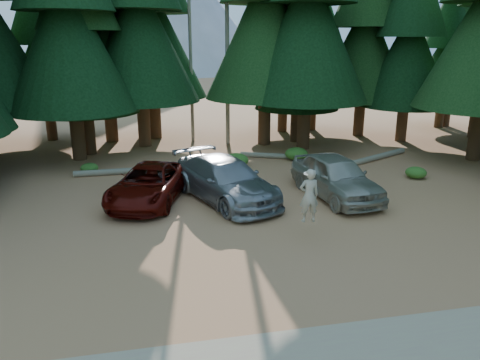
{
  "coord_description": "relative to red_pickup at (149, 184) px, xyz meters",
  "views": [
    {
      "loc": [
        -4.2,
        -13.42,
        6.32
      ],
      "look_at": [
        -0.84,
        2.84,
        1.25
      ],
      "focal_mm": 35.0,
      "sensor_mm": 36.0,
      "label": 1
    }
  ],
  "objects": [
    {
      "name": "shrub_edge_east",
      "position": [
        12.28,
        0.75,
        -0.46
      ],
      "size": [
        0.97,
        0.97,
        0.53
      ],
      "primitive_type": "ellipsoid",
      "color": "#347021",
      "rests_on": "ground"
    },
    {
      "name": "log_right",
      "position": [
        12.25,
        4.32,
        -0.57
      ],
      "size": [
        4.3,
        2.48,
        0.3
      ],
      "primitive_type": "cylinder",
      "rotation": [
        0.0,
        1.57,
        0.49
      ],
      "color": "gray",
      "rests_on": "ground"
    },
    {
      "name": "shrub_center_right",
      "position": [
        3.64,
        3.29,
        -0.44
      ],
      "size": [
        1.04,
        1.04,
        0.57
      ],
      "primitive_type": "ellipsoid",
      "color": "#347021",
      "rests_on": "ground"
    },
    {
      "name": "silver_minivan_center",
      "position": [
        3.01,
        -0.49,
        0.12
      ],
      "size": [
        4.27,
        6.28,
        1.69
      ],
      "primitive_type": "imported",
      "rotation": [
        0.0,
        0.0,
        0.36
      ],
      "color": "#929499",
      "rests_on": "ground"
    },
    {
      "name": "shrub_right",
      "position": [
        8.83,
        3.07,
        -0.4
      ],
      "size": [
        1.18,
        1.18,
        0.65
      ],
      "primitive_type": "ellipsoid",
      "color": "#347021",
      "rests_on": "ground"
    },
    {
      "name": "log_mid",
      "position": [
        6.65,
        5.75,
        -0.58
      ],
      "size": [
        3.26,
        1.61,
        0.28
      ],
      "primitive_type": "cylinder",
      "rotation": [
        0.0,
        1.57,
        -0.41
      ],
      "color": "gray",
      "rests_on": "ground"
    },
    {
      "name": "mountain_peak",
      "position": [
        1.57,
        83.48,
        11.98
      ],
      "size": [
        48.0,
        50.0,
        28.0
      ],
      "color": "gray",
      "rests_on": "ground"
    },
    {
      "name": "log_left",
      "position": [
        -1.39,
        4.16,
        -0.57
      ],
      "size": [
        4.17,
        0.33,
        0.3
      ],
      "primitive_type": "cylinder",
      "rotation": [
        0.0,
        1.57,
        0.01
      ],
      "color": "gray",
      "rests_on": "ground"
    },
    {
      "name": "snag_back",
      "position": [
        2.96,
        11.25,
        4.28
      ],
      "size": [
        0.2,
        0.2,
        10.0
      ],
      "primitive_type": "cylinder",
      "color": "gray",
      "rests_on": "ground"
    },
    {
      "name": "forest_belt_north",
      "position": [
        4.16,
        10.25,
        -0.72
      ],
      "size": [
        36.0,
        7.0,
        22.0
      ],
      "primitive_type": null,
      "color": "black",
      "rests_on": "ground"
    },
    {
      "name": "shrub_far_right",
      "position": [
        7.87,
        5.14,
        -0.39
      ],
      "size": [
        1.23,
        1.23,
        0.68
      ],
      "primitive_type": "ellipsoid",
      "color": "#347021",
      "rests_on": "ground"
    },
    {
      "name": "frisbee_player",
      "position": [
        5.05,
        -4.58,
        0.7
      ],
      "size": [
        0.66,
        0.45,
        1.79
      ],
      "rotation": [
        0.0,
        0.0,
        3.13
      ],
      "color": "beige",
      "rests_on": "ground"
    },
    {
      "name": "shrub_far_left",
      "position": [
        -2.8,
        4.8,
        -0.49
      ],
      "size": [
        0.85,
        0.85,
        0.47
      ],
      "primitive_type": "ellipsoid",
      "color": "#347021",
      "rests_on": "ground"
    },
    {
      "name": "silver_minivan_right",
      "position": [
        7.51,
        -1.02,
        0.15
      ],
      "size": [
        2.68,
        5.35,
        1.75
      ],
      "primitive_type": "imported",
      "rotation": [
        0.0,
        0.0,
        0.12
      ],
      "color": "#B0AC9D",
      "rests_on": "ground"
    },
    {
      "name": "ground",
      "position": [
        4.16,
        -4.75,
        -0.72
      ],
      "size": [
        160.0,
        160.0,
        0.0
      ],
      "primitive_type": "plane",
      "color": "#B57B4C",
      "rests_on": "ground"
    },
    {
      "name": "snag_front",
      "position": [
        4.96,
        9.75,
        5.28
      ],
      "size": [
        0.24,
        0.24,
        12.0
      ],
      "primitive_type": "cylinder",
      "color": "gray",
      "rests_on": "ground"
    },
    {
      "name": "shrub_center_left",
      "position": [
        4.41,
        4.39,
        -0.37
      ],
      "size": [
        1.27,
        1.27,
        0.7
      ],
      "primitive_type": "ellipsoid",
      "color": "#347021",
      "rests_on": "ground"
    },
    {
      "name": "shrub_left",
      "position": [
        1.82,
        2.83,
        -0.47
      ],
      "size": [
        0.91,
        0.91,
        0.5
      ],
      "primitive_type": "ellipsoid",
      "color": "#347021",
      "rests_on": "ground"
    },
    {
      "name": "red_pickup",
      "position": [
        0.0,
        0.0,
        0.0
      ],
      "size": [
        3.94,
        5.7,
        1.45
      ],
      "primitive_type": "imported",
      "rotation": [
        0.0,
        0.0,
        -0.33
      ],
      "color": "#510C06",
      "rests_on": "ground"
    }
  ]
}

